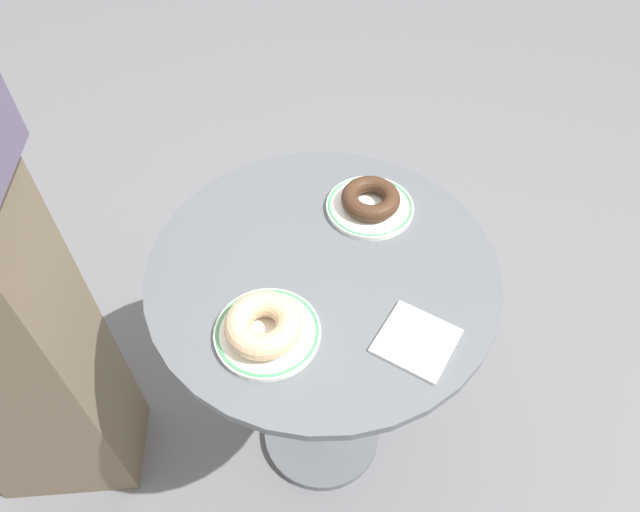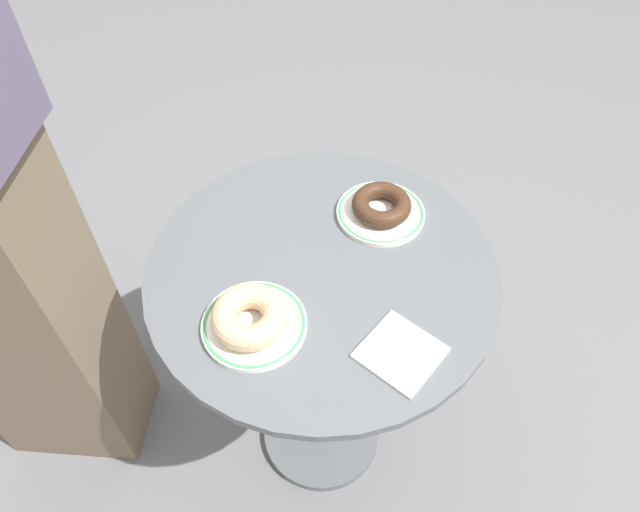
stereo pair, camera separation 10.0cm
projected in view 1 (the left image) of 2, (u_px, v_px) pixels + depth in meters
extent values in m
cube|color=slate|center=(322.00, 435.00, 1.57)|extent=(7.00, 7.00, 0.02)
cylinder|color=#565B60|center=(323.00, 269.00, 1.02)|extent=(0.63, 0.63, 0.02)
cylinder|color=#565B60|center=(322.00, 367.00, 1.28)|extent=(0.06, 0.06, 0.68)
cylinder|color=#565B60|center=(322.00, 431.00, 1.55)|extent=(0.31, 0.31, 0.03)
cylinder|color=white|center=(268.00, 333.00, 0.91)|extent=(0.17, 0.17, 0.01)
torus|color=#4C9E66|center=(267.00, 332.00, 0.91)|extent=(0.17, 0.17, 0.01)
cylinder|color=white|center=(370.00, 207.00, 1.10)|extent=(0.17, 0.17, 0.01)
torus|color=#4C9E66|center=(370.00, 206.00, 1.10)|extent=(0.16, 0.16, 0.01)
torus|color=#E0B789|center=(263.00, 325.00, 0.89)|extent=(0.15, 0.15, 0.04)
torus|color=#422819|center=(371.00, 199.00, 1.08)|extent=(0.12, 0.12, 0.03)
cube|color=white|center=(416.00, 341.00, 0.91)|extent=(0.12, 0.12, 0.01)
cube|color=brown|center=(8.00, 361.00, 1.17)|extent=(0.36, 0.40, 0.95)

